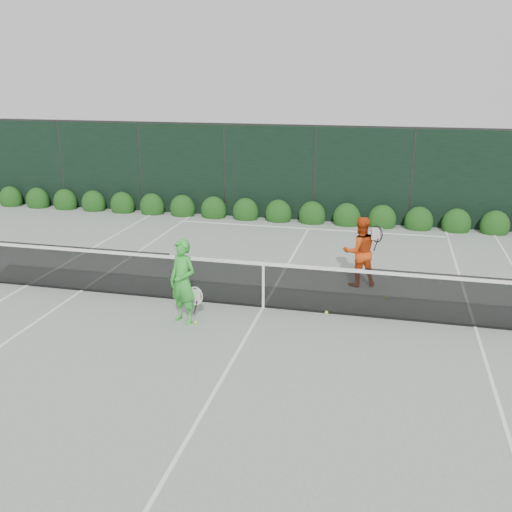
# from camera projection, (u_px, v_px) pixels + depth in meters

# --- Properties ---
(ground) EXTENTS (80.00, 80.00, 0.00)m
(ground) POSITION_uv_depth(u_px,v_px,m) (263.00, 307.00, 11.70)
(ground) COLOR gray
(ground) RESTS_ON ground
(tennis_net) EXTENTS (12.90, 0.10, 1.07)m
(tennis_net) POSITION_uv_depth(u_px,v_px,m) (262.00, 283.00, 11.54)
(tennis_net) COLOR #11331F
(tennis_net) RESTS_ON ground
(player_woman) EXTENTS (0.71, 0.61, 1.64)m
(player_woman) POSITION_uv_depth(u_px,v_px,m) (183.00, 282.00, 10.80)
(player_woman) COLOR green
(player_woman) RESTS_ON ground
(player_man) EXTENTS (0.95, 0.84, 1.59)m
(player_man) POSITION_uv_depth(u_px,v_px,m) (360.00, 252.00, 12.70)
(player_man) COLOR #D24311
(player_man) RESTS_ON ground
(court_lines) EXTENTS (11.03, 23.83, 0.01)m
(court_lines) POSITION_uv_depth(u_px,v_px,m) (263.00, 307.00, 11.69)
(court_lines) COLOR white
(court_lines) RESTS_ON ground
(windscreen_fence) EXTENTS (32.00, 21.07, 3.06)m
(windscreen_fence) POSITION_uv_depth(u_px,v_px,m) (225.00, 283.00, 8.72)
(windscreen_fence) COLOR black
(windscreen_fence) RESTS_ON ground
(hedge_row) EXTENTS (31.66, 0.65, 0.94)m
(hedge_row) POSITION_uv_depth(u_px,v_px,m) (312.00, 216.00, 18.25)
(hedge_row) COLOR #12370F
(hedge_row) RESTS_ON ground
(tennis_balls) EXTENTS (3.59, 2.19, 0.07)m
(tennis_balls) POSITION_uv_depth(u_px,v_px,m) (306.00, 310.00, 11.46)
(tennis_balls) COLOR #D4F736
(tennis_balls) RESTS_ON ground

